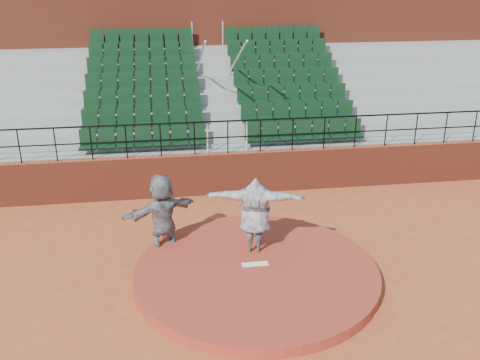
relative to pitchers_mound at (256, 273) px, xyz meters
name	(u,v)px	position (x,y,z in m)	size (l,w,h in m)	color
ground	(256,278)	(0.00, 0.00, -0.12)	(90.00, 90.00, 0.00)	#AE4C27
pitchers_mound	(256,273)	(0.00, 0.00, 0.00)	(5.50, 5.50, 0.25)	#9F3423
pitching_rubber	(255,264)	(0.00, 0.15, 0.14)	(0.60, 0.15, 0.03)	white
boundary_wall	(228,173)	(0.00, 5.00, 0.53)	(24.00, 0.30, 1.30)	maroon
wall_railing	(228,130)	(0.00, 5.00, 1.90)	(24.04, 0.05, 1.03)	black
seating_deck	(215,117)	(0.00, 8.64, 1.33)	(24.00, 5.97, 4.63)	gray
press_box_facade	(205,44)	(0.00, 12.60, 3.43)	(24.00, 3.00, 7.10)	maroon
pitcher	(255,215)	(0.10, 0.83, 1.05)	(2.27, 0.62, 1.85)	black
fielder	(162,215)	(-2.04, 1.50, 0.89)	(1.89, 0.60, 2.04)	black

